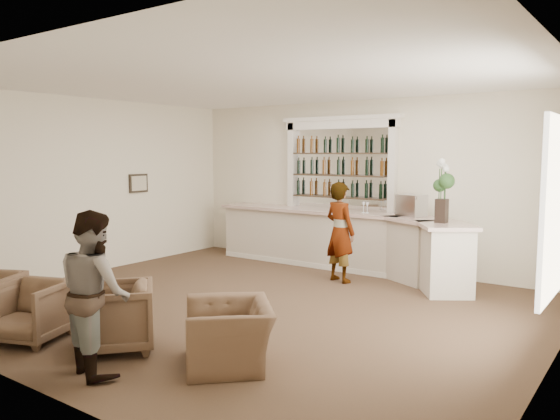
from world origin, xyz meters
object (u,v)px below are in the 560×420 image
object	(u,v)px
armchair_center	(30,311)
armchair_far	(229,334)
sommelier	(340,232)
armchair_right	(115,317)
bar_counter	(343,241)
espresso_machine	(411,205)
cocktail_table	(90,305)
flower_vase	(442,187)
guest	(95,292)

from	to	relation	value
armchair_center	armchair_far	bearing A→B (deg)	-1.92
armchair_far	sommelier	bearing A→B (deg)	148.29
armchair_far	armchair_right	bearing A→B (deg)	-117.33
bar_counter	espresso_machine	size ratio (longest dim) A/B	12.91
bar_counter	cocktail_table	xyz separation A→B (m)	(-1.12, -4.91, -0.32)
sommelier	espresso_machine	distance (m)	1.39
bar_counter	flower_vase	bearing A→B (deg)	-14.20
bar_counter	espresso_machine	bearing A→B (deg)	2.52
sommelier	flower_vase	size ratio (longest dim) A/B	1.71
guest	sommelier	bearing A→B (deg)	-74.69
cocktail_table	sommelier	size ratio (longest dim) A/B	0.35
espresso_machine	armchair_far	bearing A→B (deg)	-74.07
flower_vase	espresso_machine	bearing A→B (deg)	141.86
cocktail_table	armchair_center	distance (m)	0.85
guest	armchair_far	distance (m)	1.47
guest	flower_vase	distance (m)	5.69
armchair_right	espresso_machine	world-z (taller)	espresso_machine
armchair_center	bar_counter	bearing A→B (deg)	58.31
armchair_far	espresso_machine	size ratio (longest dim) A/B	2.32
armchair_right	espresso_machine	distance (m)	5.66
bar_counter	armchair_right	bearing A→B (deg)	-90.41
sommelier	cocktail_table	bearing A→B (deg)	86.46
guest	bar_counter	bearing A→B (deg)	-70.49
sommelier	armchair_far	xyz separation A→B (m)	(0.91, -4.05, -0.55)
armchair_center	flower_vase	size ratio (longest dim) A/B	0.78
cocktail_table	armchair_far	world-z (taller)	armchair_far
bar_counter	armchair_far	world-z (taller)	bar_counter
armchair_center	armchair_right	bearing A→B (deg)	0.18
guest	armchair_far	bearing A→B (deg)	-120.19
sommelier	guest	world-z (taller)	sommelier
flower_vase	guest	bearing A→B (deg)	-108.31
flower_vase	cocktail_table	bearing A→B (deg)	-126.36
bar_counter	guest	distance (m)	5.88
armchair_far	flower_vase	world-z (taller)	flower_vase
bar_counter	sommelier	world-z (taller)	sommelier
armchair_center	armchair_far	size ratio (longest dim) A/B	0.78
sommelier	armchair_right	bearing A→B (deg)	101.51
armchair_right	cocktail_table	bearing A→B (deg)	-160.43
cocktail_table	sommelier	world-z (taller)	sommelier
espresso_machine	flower_vase	world-z (taller)	flower_vase
cocktail_table	guest	bearing A→B (deg)	-33.25
armchair_center	flower_vase	world-z (taller)	flower_vase
cocktail_table	armchair_center	bearing A→B (deg)	-89.56
sommelier	flower_vase	bearing A→B (deg)	-151.20
armchair_right	armchair_center	bearing A→B (deg)	-117.84
bar_counter	armchair_center	bearing A→B (deg)	-100.97
flower_vase	bar_counter	bearing A→B (deg)	165.80
bar_counter	armchair_center	xyz separation A→B (m)	(-1.12, -5.75, -0.21)
bar_counter	armchair_center	world-z (taller)	bar_counter
bar_counter	guest	size ratio (longest dim) A/B	3.37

